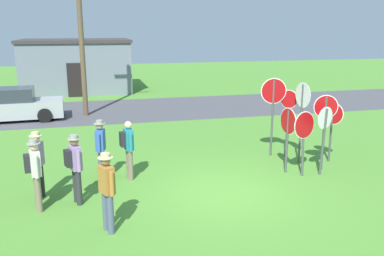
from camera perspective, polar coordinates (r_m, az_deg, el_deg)
The scene contains 19 objects.
ground_plane at distance 10.77m, azimuth 4.54°, elevation -9.10°, with size 80.00×80.00×0.00m, color #518E33.
street_asphalt at distance 21.84m, azimuth -5.36°, elevation 2.74°, with size 60.00×6.40×0.01m, color #4C4C51.
building_background at distance 28.90m, azimuth -15.85°, elevation 8.47°, with size 7.05×5.52×3.46m.
utility_pole at distance 20.29m, azimuth -15.43°, elevation 14.51°, with size 1.80×0.24×8.81m.
parked_car_on_street at distance 20.62m, azimuth -23.78°, elevation 2.89°, with size 4.38×2.17×1.51m.
stop_sign_rear_left at distance 12.20m, azimuth 18.05°, elevation -0.24°, with size 0.62×0.28×2.04m.
stop_sign_tallest at distance 13.08m, azimuth 15.18°, elevation 2.70°, with size 0.09×0.78×2.58m.
stop_sign_center_cluster at distance 12.62m, azimuth 18.13°, elevation 1.11°, with size 0.67×0.26×2.30m.
stop_sign_leaning_left at distance 13.57m, azimuth 19.01°, elevation 0.81°, with size 0.42×0.58×1.93m.
stop_sign_leaning_right at distance 12.15m, azimuth 13.28°, elevation -0.11°, with size 0.11×0.80×1.96m.
stop_sign_low_front at distance 13.59m, azimuth 11.30°, elevation 3.53°, with size 0.84×0.17×2.62m.
stop_sign_nearest at distance 12.02m, azimuth 15.42°, elevation -0.60°, with size 0.77×0.29×1.91m.
stop_sign_far_back at distance 13.73m, azimuth 13.34°, elevation 2.11°, with size 0.41×0.51×2.24m.
person_with_sunhat at distance 8.65m, azimuth -11.84°, elevation -8.23°, with size 0.34×0.53×1.74m.
person_in_teal at distance 10.19m, azimuth -16.10°, elevation -4.92°, with size 0.43×0.54×1.74m.
person_holding_notes at distance 10.10m, azimuth -21.17°, elevation -5.50°, with size 0.42×0.56×1.74m.
person_in_blue at distance 11.60m, azimuth -12.69°, elevation -2.56°, with size 0.32×0.56×1.74m.
person_near_signs at distance 11.52m, azimuth -8.95°, elevation -2.50°, with size 0.39×0.56×1.69m.
person_on_left at distance 10.77m, azimuth -20.82°, elevation -4.41°, with size 0.31×0.55×1.74m.
Camera 1 is at (-3.23, -9.38, 4.19)m, focal length 38.03 mm.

